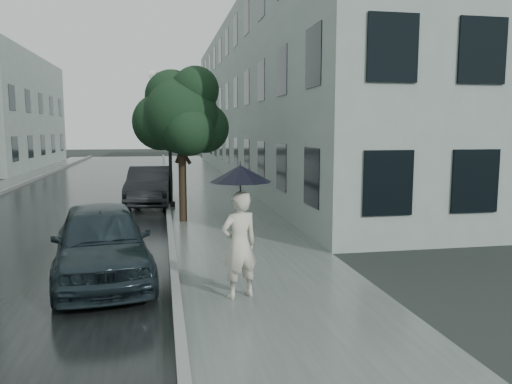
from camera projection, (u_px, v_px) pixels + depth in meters
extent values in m
plane|color=black|center=(258.00, 278.00, 9.50)|extent=(120.00, 120.00, 0.00)
cube|color=slate|center=(210.00, 195.00, 21.24)|extent=(3.50, 60.00, 0.01)
cube|color=slate|center=(167.00, 194.00, 20.89)|extent=(0.15, 60.00, 0.15)
cube|color=black|center=(79.00, 198.00, 20.25)|extent=(6.85, 60.00, 0.00)
cube|color=#909D99|center=(287.00, 99.00, 28.94)|extent=(7.00, 36.00, 9.00)
cube|color=black|center=(228.00, 98.00, 28.30)|extent=(0.08, 32.40, 7.20)
cube|color=black|center=(41.00, 112.00, 36.31)|extent=(0.08, 16.20, 6.40)
imported|color=beige|center=(239.00, 245.00, 8.31)|extent=(0.76, 0.63, 1.81)
cylinder|color=black|center=(240.00, 210.00, 8.28)|extent=(0.02, 0.02, 0.95)
cone|color=black|center=(240.00, 174.00, 8.20)|extent=(1.32, 1.32, 0.28)
cylinder|color=black|center=(240.00, 164.00, 8.18)|extent=(0.02, 0.02, 0.08)
cylinder|color=black|center=(241.00, 240.00, 8.35)|extent=(0.03, 0.03, 0.06)
cylinder|color=#332619|center=(183.00, 183.00, 15.16)|extent=(0.23, 0.23, 2.33)
sphere|color=#19371E|center=(181.00, 116.00, 14.90)|extent=(2.24, 2.24, 2.24)
sphere|color=#19371E|center=(204.00, 128.00, 15.33)|extent=(1.55, 1.55, 1.55)
sphere|color=#19371E|center=(161.00, 122.00, 15.15)|extent=(1.73, 1.73, 1.73)
sphere|color=#19371E|center=(188.00, 131.00, 14.40)|extent=(1.46, 1.46, 1.46)
sphere|color=#19371E|center=(172.00, 97.00, 15.28)|extent=(1.64, 1.64, 1.64)
sphere|color=#19371E|center=(196.00, 90.00, 14.72)|extent=(1.39, 1.39, 1.39)
cylinder|color=black|center=(170.00, 141.00, 17.79)|extent=(0.12, 0.12, 4.73)
cylinder|color=black|center=(171.00, 204.00, 18.08)|extent=(0.28, 0.28, 0.20)
cylinder|color=black|center=(161.00, 74.00, 17.48)|extent=(0.51, 0.15, 0.08)
sphere|color=silver|center=(153.00, 75.00, 17.47)|extent=(0.32, 0.32, 0.32)
imported|color=black|center=(101.00, 242.00, 9.36)|extent=(2.27, 4.42, 1.44)
imported|color=#222427|center=(150.00, 186.00, 18.52)|extent=(1.77, 4.38, 1.41)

